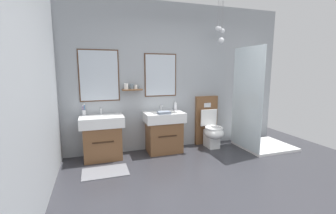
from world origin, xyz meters
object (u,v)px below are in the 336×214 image
vanity_sink_right (164,131)px  shower_tray (258,128)px  toilet (210,128)px  soap_dispenser (175,106)px  toothbrush_cup (84,112)px  folded_hand_towel (164,113)px  vanity_sink_left (102,136)px

vanity_sink_right → shower_tray: bearing=-12.8°
shower_tray → toilet: bearing=153.3°
toilet → soap_dispenser: (-0.68, 0.17, 0.45)m
vanity_sink_right → shower_tray: (1.80, -0.41, 0.00)m
toothbrush_cup → vanity_sink_right: bearing=-6.8°
soap_dispenser → folded_hand_towel: soap_dispenser is taller
toothbrush_cup → folded_hand_towel: bearing=-12.9°
vanity_sink_right → toilet: (0.97, 0.01, -0.02)m
vanity_sink_left → soap_dispenser: size_ratio=4.19×
vanity_sink_left → toothbrush_cup: 0.52m
vanity_sink_left → toilet: toilet is taller
toothbrush_cup → folded_hand_towel: (1.36, -0.31, -0.03)m
toilet → folded_hand_towel: size_ratio=4.55×
vanity_sink_left → shower_tray: size_ratio=0.39×
toothbrush_cup → folded_hand_towel: toothbrush_cup is taller
vanity_sink_left → vanity_sink_right: size_ratio=1.00×
vanity_sink_right → toilet: bearing=0.3°
soap_dispenser → vanity_sink_left: bearing=-172.9°
toothbrush_cup → soap_dispenser: toothbrush_cup is taller
vanity_sink_left → toothbrush_cup: (-0.28, 0.17, 0.41)m
folded_hand_towel → soap_dispenser: bearing=43.9°
folded_hand_towel → shower_tray: (1.84, -0.26, -0.37)m
toilet → soap_dispenser: toilet is taller
toothbrush_cup → shower_tray: (3.20, -0.58, -0.41)m
vanity_sink_right → toothbrush_cup: bearing=173.2°
vanity_sink_left → soap_dispenser: bearing=7.1°
vanity_sink_left → toilet: size_ratio=0.75×
vanity_sink_right → toilet: 0.98m
toilet → vanity_sink_right: bearing=-179.7°
toothbrush_cup → soap_dispenser: (1.69, 0.01, 0.02)m
vanity_sink_left → vanity_sink_right: 1.11m
folded_hand_towel → vanity_sink_left: bearing=172.3°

